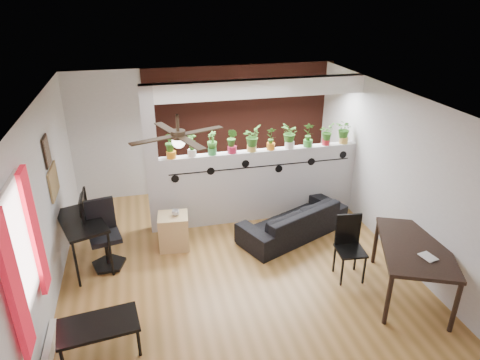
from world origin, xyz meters
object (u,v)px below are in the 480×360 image
(potted_plant_0, at_px, (171,145))
(potted_plant_2, at_px, (212,142))
(potted_plant_7, at_px, (309,134))
(cup, at_px, (176,213))
(potted_plant_8, at_px, (327,134))
(office_chair, at_px, (105,239))
(potted_plant_6, at_px, (290,135))
(dining_table, at_px, (415,251))
(coffee_table, at_px, (98,327))
(potted_plant_1, at_px, (192,144))
(folding_chair, at_px, (349,241))
(ceiling_fan, at_px, (178,137))
(sofa, at_px, (293,221))
(potted_plant_5, at_px, (271,138))
(potted_plant_9, at_px, (345,131))
(cube_shelf, at_px, (174,231))
(computer_desk, at_px, (81,224))
(potted_plant_3, at_px, (232,140))
(potted_plant_4, at_px, (252,138))

(potted_plant_0, bearing_deg, potted_plant_2, 0.00)
(potted_plant_7, relative_size, cup, 3.70)
(potted_plant_8, distance_m, office_chair, 4.21)
(potted_plant_6, xyz_separation_m, dining_table, (0.91, -2.61, -0.88))
(coffee_table, bearing_deg, potted_plant_8, 34.32)
(potted_plant_1, bearing_deg, potted_plant_0, 180.00)
(potted_plant_6, height_order, folding_chair, potted_plant_6)
(cup, bearing_deg, potted_plant_2, 40.53)
(ceiling_fan, xyz_separation_m, dining_table, (3.04, -0.81, -1.60))
(sofa, distance_m, cup, 2.04)
(potted_plant_7, height_order, sofa, potted_plant_7)
(potted_plant_0, height_order, potted_plant_8, potted_plant_0)
(potted_plant_2, bearing_deg, potted_plant_0, 180.00)
(potted_plant_1, distance_m, cup, 1.19)
(potted_plant_5, xyz_separation_m, office_chair, (-2.91, -0.89, -1.10))
(potted_plant_6, bearing_deg, dining_table, -70.76)
(ceiling_fan, xyz_separation_m, potted_plant_8, (2.83, 1.80, -0.75))
(potted_plant_0, height_order, cup, potted_plant_0)
(potted_plant_5, relative_size, potted_plant_6, 0.91)
(potted_plant_0, bearing_deg, sofa, -20.46)
(potted_plant_1, height_order, potted_plant_9, potted_plant_9)
(sofa, bearing_deg, potted_plant_1, -48.02)
(potted_plant_0, bearing_deg, cube_shelf, -98.08)
(potted_plant_9, xyz_separation_m, sofa, (-1.19, -0.73, -1.31))
(potted_plant_6, distance_m, cup, 2.43)
(potted_plant_8, bearing_deg, dining_table, -85.42)
(cup, distance_m, dining_table, 3.64)
(potted_plant_7, xyz_separation_m, folding_chair, (-0.10, -1.99, -1.01))
(potted_plant_6, xyz_separation_m, computer_desk, (-3.58, -0.80, -0.88))
(potted_plant_5, distance_m, folding_chair, 2.31)
(folding_chair, bearing_deg, cube_shelf, 150.98)
(folding_chair, bearing_deg, potted_plant_5, 106.92)
(cube_shelf, bearing_deg, folding_chair, -23.41)
(potted_plant_0, xyz_separation_m, potted_plant_2, (0.70, 0.00, -0.02))
(sofa, bearing_deg, potted_plant_3, -62.37)
(ceiling_fan, relative_size, potted_plant_2, 2.88)
(ceiling_fan, relative_size, potted_plant_6, 2.60)
(cup, bearing_deg, potted_plant_9, 11.22)
(potted_plant_4, relative_size, potted_plant_7, 1.02)
(potted_plant_5, bearing_deg, potted_plant_9, 0.00)
(potted_plant_5, bearing_deg, potted_plant_1, 180.00)
(cube_shelf, bearing_deg, potted_plant_7, 19.59)
(ceiling_fan, distance_m, folding_chair, 2.95)
(potted_plant_5, xyz_separation_m, cube_shelf, (-1.85, -0.63, -1.27))
(potted_plant_3, relative_size, sofa, 0.23)
(potted_plant_0, relative_size, potted_plant_5, 1.09)
(potted_plant_0, xyz_separation_m, coffee_table, (-1.16, -2.71, -1.21))
(potted_plant_2, bearing_deg, folding_chair, -50.23)
(potted_plant_6, relative_size, cup, 3.78)
(potted_plant_5, distance_m, cube_shelf, 2.33)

